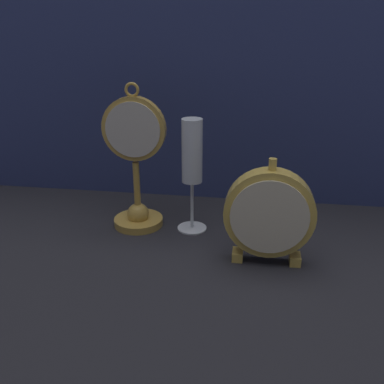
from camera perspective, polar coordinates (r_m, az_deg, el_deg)
The scene contains 5 objects.
ground_plane at distance 0.81m, azimuth -0.85°, elevation -9.16°, with size 4.00×4.00×0.00m, color #232328.
fabric_backdrop_drape at distance 1.03m, azimuth 2.13°, elevation 16.18°, with size 1.41×0.01×0.64m, color navy.
pocket_watch_on_stand at distance 0.91m, azimuth -7.49°, elevation 2.82°, with size 0.13×0.11×0.31m.
mantel_clock_silver at distance 0.78m, azimuth 10.25°, elevation -2.89°, with size 0.16×0.04×0.20m.
champagne_flute at distance 0.87m, azimuth 0.01°, elevation 4.28°, with size 0.06×0.06×0.24m.
Camera 1 is at (0.12, -0.69, 0.42)m, focal length 40.00 mm.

